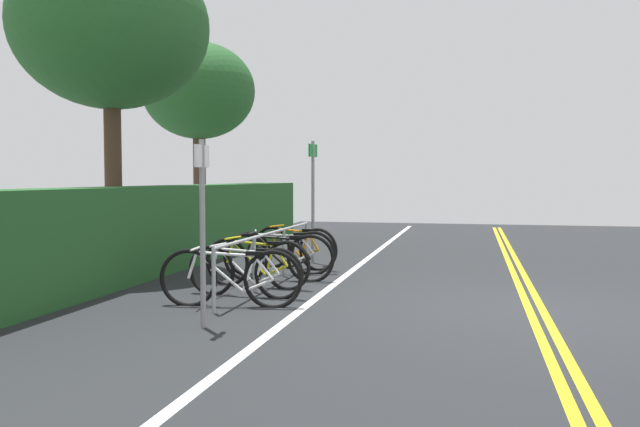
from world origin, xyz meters
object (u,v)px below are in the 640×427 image
bike_rack (270,245)px  tree_far_right (199,92)px  bicycle_1 (245,271)px  bicycle_5 (295,248)px  bicycle_3 (278,257)px  bicycle_4 (282,253)px  sign_post_far (313,190)px  tree_mid (111,28)px  bicycle_0 (231,278)px  sign_post_near (202,214)px  bicycle_2 (257,263)px

bike_rack → tree_far_right: tree_far_right is taller
bicycle_1 → bicycle_5: bicycle_5 is taller
bike_rack → bicycle_1: 1.10m
bicycle_3 → bicycle_4: (0.59, 0.12, -0.01)m
bicycle_3 → tree_far_right: size_ratio=0.35×
bike_rack → sign_post_far: size_ratio=1.95×
bike_rack → bicycle_3: bike_rack is taller
bike_rack → bicycle_1: size_ratio=2.62×
bicycle_5 → tree_mid: (-0.73, 3.15, 3.89)m
bicycle_0 → sign_post_far: bearing=-0.1°
bicycle_0 → bicycle_5: 3.55m
bicycle_3 → tree_mid: size_ratio=0.32×
bike_rack → tree_far_right: bearing=31.3°
bicycle_1 → sign_post_near: bearing=-174.0°
tree_mid → tree_far_right: 5.72m
bicycle_5 → bicycle_3: bearing=-175.6°
sign_post_near → tree_mid: 6.05m
bicycle_3 → sign_post_far: size_ratio=0.79×
bike_rack → tree_far_right: 8.48m
bicycle_0 → tree_far_right: tree_far_right is taller
bicycle_5 → tree_far_right: bearing=38.9°
bicycle_4 → bicycle_3: bearing=-168.8°
bike_rack → bicycle_3: 0.43m
bicycle_5 → sign_post_near: 4.79m
bicycle_2 → bicycle_3: bicycle_3 is taller
bicycle_3 → tree_mid: 5.12m
bicycle_0 → tree_mid: bearing=49.4°
bicycle_0 → bicycle_2: 1.48m
bicycle_2 → bicycle_5: bicycle_5 is taller
bicycle_0 → sign_post_near: size_ratio=0.90×
bike_rack → sign_post_near: 3.02m
bicycle_3 → tree_mid: (0.66, 3.26, 3.89)m
bicycle_5 → bicycle_2: bearing=179.6°
bicycle_1 → bicycle_5: size_ratio=1.03×
bicycle_3 → tree_far_right: 8.29m
bicycle_0 → tree_far_right: bearing=25.9°
bicycle_0 → bicycle_1: bicycle_0 is taller
bicycle_0 → tree_mid: size_ratio=0.32×
sign_post_far → tree_far_right: tree_far_right is taller
bicycle_2 → bicycle_5: size_ratio=1.03×
bicycle_2 → bicycle_5: (2.07, -0.02, 0.01)m
bicycle_5 → tree_mid: bearing=103.1°
bicycle_0 → bicycle_4: bicycle_4 is taller
bicycle_2 → bike_rack: bearing=-19.5°
bicycle_2 → sign_post_near: (-2.63, -0.28, 0.88)m
bicycle_2 → sign_post_near: bearing=-173.9°
bicycle_0 → bicycle_1: size_ratio=1.07×
bicycle_3 → tree_mid: tree_mid is taller
sign_post_near → bicycle_1: bearing=6.0°
bicycle_4 → tree_mid: (0.07, 3.14, 3.90)m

